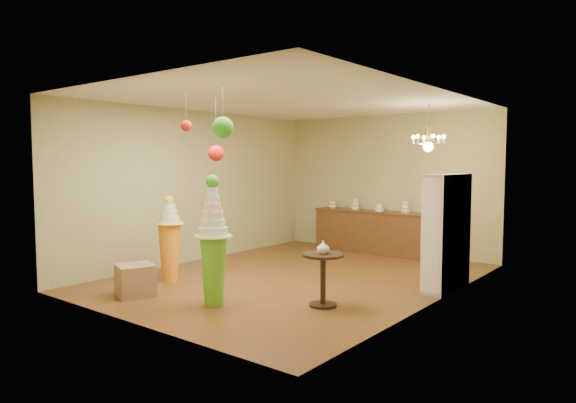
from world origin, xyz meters
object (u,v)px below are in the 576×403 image
Objects in this scene: sideboard at (379,231)px; round_table at (323,272)px; pedestal_orange at (170,245)px; pedestal_green at (213,254)px.

round_table is at bearing -71.82° from sideboard.
sideboard is (1.51, 4.47, -0.12)m from pedestal_orange.
pedestal_orange is at bearing -173.57° from round_table.
round_table is (2.88, 0.32, -0.13)m from pedestal_orange.
pedestal_green reaches higher than round_table.
pedestal_green is 1.27× the size of pedestal_orange.
pedestal_green is 0.60× the size of sideboard.
pedestal_orange reaches higher than round_table.
pedestal_green is at bearing -18.93° from pedestal_orange.
sideboard is at bearing 91.51° from pedestal_green.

